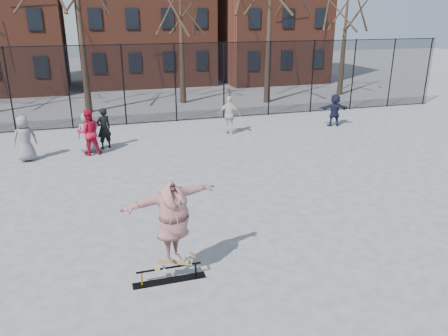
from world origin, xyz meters
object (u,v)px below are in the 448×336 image
object	(u,v)px
bystander_grey	(25,139)
skate_rail	(169,275)
bystander_white	(230,115)
bystander_navy	(335,110)
bystander_black	(104,128)
bystander_red	(89,132)
bystander_extra	(87,133)
skater	(173,224)
skateboard	(175,264)

from	to	relation	value
bystander_grey	skate_rail	bearing A→B (deg)	96.89
bystander_white	bystander_navy	xyz separation A→B (m)	(5.50, -0.02, -0.09)
bystander_grey	bystander_white	size ratio (longest dim) A/B	0.99
bystander_black	bystander_red	distance (m)	0.92
bystander_grey	bystander_extra	world-z (taller)	bystander_grey
bystander_grey	bystander_red	world-z (taller)	bystander_red
bystander_black	bystander_extra	distance (m)	0.77
skater	bystander_white	world-z (taller)	skater
bystander_black	bystander_white	xyz separation A→B (m)	(5.71, 0.65, 0.04)
bystander_white	bystander_navy	bearing A→B (deg)	-147.34
skateboard	bystander_black	xyz separation A→B (m)	(-1.01, 10.37, 0.47)
skateboard	bystander_extra	world-z (taller)	bystander_extra
bystander_navy	skateboard	bearing A→B (deg)	60.10
bystander_red	bystander_black	bearing A→B (deg)	-137.73
bystander_black	skater	bearing A→B (deg)	71.13
skateboard	skater	bearing A→B (deg)	0.00
skateboard	bystander_grey	size ratio (longest dim) A/B	0.44
bystander_red	bystander_extra	distance (m)	0.32
bystander_navy	skate_rail	bearing A→B (deg)	59.73
bystander_red	bystander_navy	xyz separation A→B (m)	(11.82, 1.33, -0.11)
bystander_black	bystander_white	bearing A→B (deg)	162.08
bystander_grey	bystander_black	distance (m)	3.06
skate_rail	skateboard	size ratio (longest dim) A/B	2.02
bystander_black	skateboard	bearing A→B (deg)	71.13
skater	bystander_extra	bearing A→B (deg)	79.07
skate_rail	bystander_white	world-z (taller)	bystander_white
bystander_black	bystander_navy	bearing A→B (deg)	158.81
bystander_red	bystander_navy	bearing A→B (deg)	179.87
bystander_white	skater	bearing A→B (deg)	99.71
skater	bystander_navy	size ratio (longest dim) A/B	1.34
bystander_red	bystander_grey	bearing A→B (deg)	-3.38
skater	bystander_red	distance (m)	9.81
bystander_extra	skateboard	bearing A→B (deg)	109.25
skateboard	bystander_extra	distance (m)	10.13
bystander_red	bystander_white	bearing A→B (deg)	-174.52
bystander_grey	bystander_red	size ratio (longest dim) A/B	0.96
bystander_grey	bystander_white	bearing A→B (deg)	174.73
bystander_navy	bystander_extra	distance (m)	11.93
bystander_extra	bystander_black	bearing A→B (deg)	-140.11
skater	bystander_grey	bearing A→B (deg)	92.06
skater	bystander_red	bearing A→B (deg)	79.02
skater	skateboard	bearing A→B (deg)	0.00
skate_rail	bystander_black	world-z (taller)	bystander_black
skater	bystander_white	distance (m)	11.99
skate_rail	skateboard	xyz separation A→B (m)	(0.13, 0.00, 0.26)
skater	bystander_white	bearing A→B (deg)	46.41
skate_rail	bystander_red	xyz separation A→B (m)	(-1.48, 9.67, 0.79)
skater	bystander_black	xyz separation A→B (m)	(-1.01, 10.37, -0.46)
bystander_red	bystander_navy	world-z (taller)	bystander_red
skateboard	bystander_black	size ratio (longest dim) A/B	0.45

